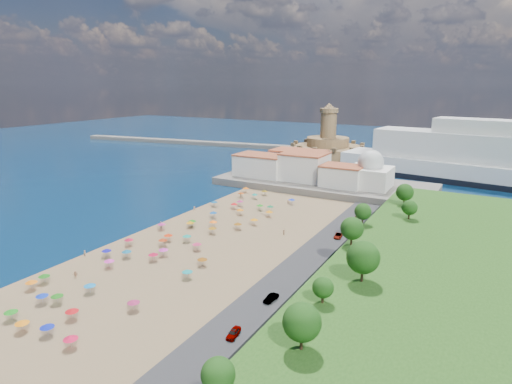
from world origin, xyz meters
The scene contains 11 objects.
ground centered at (0.00, 0.00, 0.00)m, with size 700.00×700.00×0.00m, color #071938.
terrace centered at (10.00, 73.00, 1.50)m, with size 90.00×36.00×3.00m, color #59544C.
jetty centered at (-12.00, 108.00, 1.20)m, with size 18.00×70.00×2.40m, color #59544C.
breakwater centered at (-110.00, 153.00, 1.30)m, with size 200.00×7.00×2.60m, color #59544C.
waterfront_buildings centered at (-3.05, 73.64, 7.88)m, with size 57.00×29.00×11.00m.
domed_building centered at (30.00, 71.00, 8.97)m, with size 16.00×16.00×15.00m.
fortress centered at (-12.00, 138.00, 6.68)m, with size 40.00×40.00×32.40m.
beach_parasols centered at (-1.30, -9.45, 2.15)m, with size 30.83×118.18×2.20m.
beachgoers centered at (-5.56, 2.52, 1.12)m, with size 39.23×101.40×1.90m.
parked_cars centered at (36.00, -1.41, 1.35)m, with size 2.56×77.68×1.39m.
hillside_trees centered at (48.90, -9.10, 10.18)m, with size 15.05×103.91×8.23m.
Camera 1 is at (71.47, -95.55, 43.46)m, focal length 30.00 mm.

